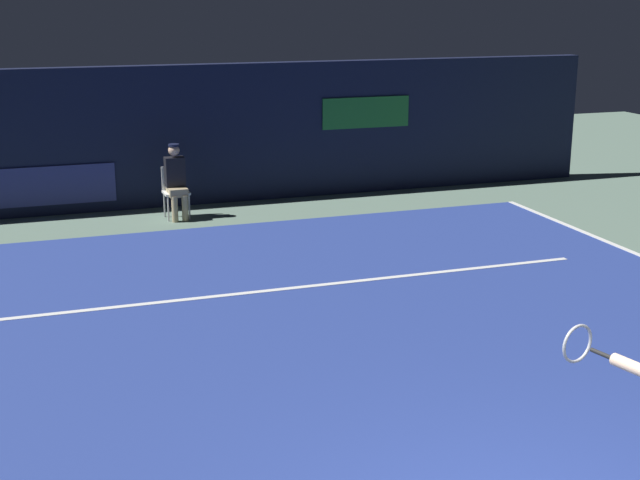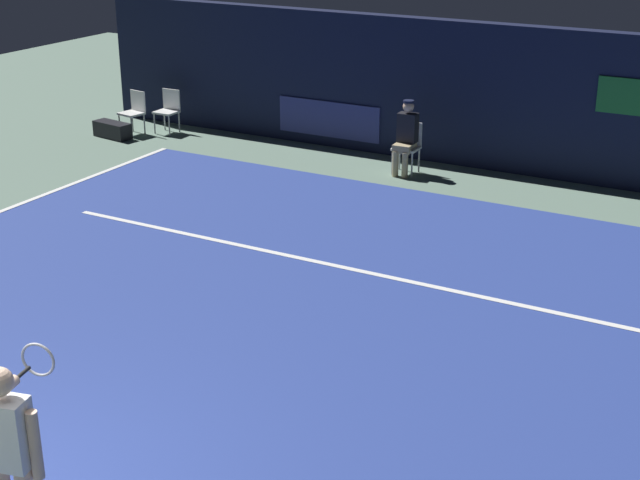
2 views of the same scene
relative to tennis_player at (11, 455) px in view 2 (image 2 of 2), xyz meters
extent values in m
plane|color=slate|center=(-0.88, 4.45, -0.99)|extent=(32.46, 32.46, 0.00)
cube|color=navy|center=(-0.88, 4.45, -0.98)|extent=(11.09, 11.01, 0.01)
cube|color=white|center=(-0.88, 6.38, -0.97)|extent=(8.65, 0.10, 0.01)
cube|color=#141933|center=(-0.88, 11.85, 0.31)|extent=(15.96, 0.30, 2.60)
cube|color=navy|center=(-3.67, 11.69, -0.44)|extent=(2.20, 0.04, 0.70)
cube|color=white|center=(0.01, -0.03, 0.21)|extent=(0.40, 0.30, 0.56)
cylinder|color=beige|center=(0.22, 0.04, 0.13)|extent=(0.09, 0.09, 0.56)
cylinder|color=black|center=(-0.31, 0.43, 0.36)|extent=(0.10, 0.30, 0.03)
torus|color=#B2B2B7|center=(-0.37, 0.70, 0.36)|extent=(0.30, 0.09, 0.30)
cube|color=white|center=(-1.62, 10.79, -0.53)|extent=(0.45, 0.42, 0.04)
cube|color=white|center=(-1.62, 10.99, -0.30)|extent=(0.42, 0.04, 0.42)
cylinder|color=#B2B2B7|center=(-1.80, 10.61, -0.76)|extent=(0.03, 0.03, 0.46)
cylinder|color=#B2B2B7|center=(-1.42, 10.63, -0.76)|extent=(0.03, 0.03, 0.46)
cylinder|color=#B2B2B7|center=(-1.81, 10.95, -0.76)|extent=(0.03, 0.03, 0.46)
cylinder|color=#B2B2B7|center=(-1.44, 10.97, -0.76)|extent=(0.03, 0.03, 0.46)
cube|color=tan|center=(-1.61, 10.71, -0.49)|extent=(0.33, 0.41, 0.14)
cylinder|color=tan|center=(-1.70, 10.53, -0.76)|extent=(0.11, 0.11, 0.46)
cylinder|color=tan|center=(-1.52, 10.53, -0.76)|extent=(0.11, 0.11, 0.46)
cube|color=black|center=(-1.62, 10.83, -0.16)|extent=(0.35, 0.23, 0.52)
sphere|color=#DBAD89|center=(-1.62, 10.83, 0.22)|extent=(0.20, 0.20, 0.20)
cylinder|color=#141933|center=(-1.62, 10.83, 0.31)|extent=(0.19, 0.19, 0.04)
cube|color=white|center=(-7.64, 10.53, -0.55)|extent=(0.50, 0.47, 0.04)
cube|color=white|center=(-7.61, 10.73, -0.32)|extent=(0.42, 0.10, 0.42)
cylinder|color=#B2B2B7|center=(-7.86, 10.40, -0.77)|extent=(0.03, 0.03, 0.44)
cylinder|color=#B2B2B7|center=(-7.49, 10.33, -0.77)|extent=(0.03, 0.03, 0.44)
cylinder|color=#B2B2B7|center=(-7.80, 10.73, -0.77)|extent=(0.03, 0.03, 0.44)
cylinder|color=#B2B2B7|center=(-7.43, 10.67, -0.77)|extent=(0.03, 0.03, 0.44)
cube|color=white|center=(-7.09, 10.98, -0.55)|extent=(0.45, 0.41, 0.04)
cube|color=white|center=(-7.09, 11.18, -0.32)|extent=(0.42, 0.04, 0.42)
cylinder|color=#B2B2B7|center=(-7.28, 10.80, -0.77)|extent=(0.03, 0.03, 0.44)
cylinder|color=#B2B2B7|center=(-6.90, 10.81, -0.77)|extent=(0.03, 0.03, 0.44)
cylinder|color=#B2B2B7|center=(-7.28, 11.14, -0.77)|extent=(0.03, 0.03, 0.44)
cylinder|color=#B2B2B7|center=(-6.91, 11.15, -0.77)|extent=(0.03, 0.03, 0.44)
cube|color=black|center=(-7.84, 10.15, -0.83)|extent=(0.88, 0.44, 0.32)
camera|label=1|loc=(-4.11, -4.40, 2.83)|focal=49.55mm
camera|label=2|loc=(4.85, -4.03, 3.99)|focal=52.65mm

